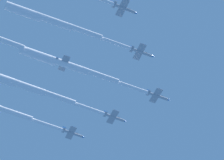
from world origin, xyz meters
The scene contains 3 objects.
jet_lead centered at (-13.81, 11.21, 167.91)m, with size 51.04×41.38×4.49m.
jet_port_inner centered at (-15.44, 29.93, 166.08)m, with size 51.27×40.45×4.49m.
jet_starboard_inner centered at (-31.39, 6.72, 169.58)m, with size 48.78×39.84×4.42m.
Camera 1 is at (-76.01, -45.90, -27.14)m, focal length 87.28 mm.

